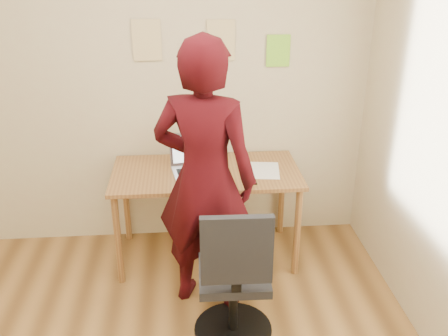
{
  "coord_description": "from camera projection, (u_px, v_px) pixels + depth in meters",
  "views": [
    {
      "loc": [
        0.3,
        -2.02,
        2.27
      ],
      "look_at": [
        0.55,
        0.95,
        0.95
      ],
      "focal_mm": 40.0,
      "sensor_mm": 36.0,
      "label": 1
    }
  ],
  "objects": [
    {
      "name": "person",
      "position": [
        205.0,
        180.0,
        3.16
      ],
      "size": [
        0.78,
        0.64,
        1.84
      ],
      "primitive_type": "imported",
      "rotation": [
        0.0,
        0.0,
        2.79
      ],
      "color": "#34070B",
      "rests_on": "ground"
    },
    {
      "name": "room",
      "position": [
        118.0,
        177.0,
        2.19
      ],
      "size": [
        3.58,
        3.58,
        2.78
      ],
      "color": "brown",
      "rests_on": "ground"
    },
    {
      "name": "desk",
      "position": [
        206.0,
        181.0,
        3.76
      ],
      "size": [
        1.4,
        0.7,
        0.74
      ],
      "color": "olive",
      "rests_on": "ground"
    },
    {
      "name": "phone",
      "position": [
        251.0,
        180.0,
        3.56
      ],
      "size": [
        0.07,
        0.13,
        0.01
      ],
      "rotation": [
        0.0,
        0.0,
        0.02
      ],
      "color": "black",
      "rests_on": "desk"
    },
    {
      "name": "office_chair",
      "position": [
        234.0,
        285.0,
        3.0
      ],
      "size": [
        0.5,
        0.5,
        0.96
      ],
      "rotation": [
        0.0,
        0.0,
        -0.03
      ],
      "color": "black",
      "rests_on": "ground"
    },
    {
      "name": "wall_note_mid",
      "position": [
        221.0,
        40.0,
        3.7
      ],
      "size": [
        0.21,
        0.0,
        0.3
      ],
      "primitive_type": "cube",
      "color": "#D5BB7F",
      "rests_on": "room"
    },
    {
      "name": "wall_note_right",
      "position": [
        278.0,
        51.0,
        3.77
      ],
      "size": [
        0.18,
        0.0,
        0.24
      ],
      "primitive_type": "cube",
      "color": "#86D830",
      "rests_on": "room"
    },
    {
      "name": "laptop",
      "position": [
        196.0,
        163.0,
        3.72
      ],
      "size": [
        0.4,
        0.37,
        0.26
      ],
      "rotation": [
        0.0,
        0.0,
        0.15
      ],
      "color": "#B0B0B7",
      "rests_on": "desk"
    },
    {
      "name": "wall_note_left",
      "position": [
        147.0,
        40.0,
        3.66
      ],
      "size": [
        0.21,
        0.0,
        0.3
      ],
      "primitive_type": "cube",
      "color": "#D5BB7F",
      "rests_on": "room"
    },
    {
      "name": "paper_sheet",
      "position": [
        264.0,
        170.0,
        3.74
      ],
      "size": [
        0.26,
        0.34,
        0.0
      ],
      "primitive_type": "cube",
      "rotation": [
        0.0,
        0.0,
        -0.13
      ],
      "color": "white",
      "rests_on": "desk"
    }
  ]
}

